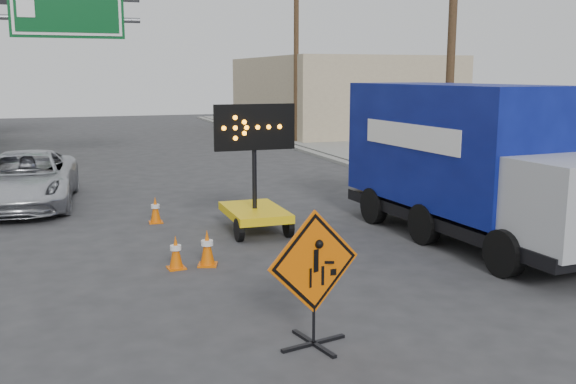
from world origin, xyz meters
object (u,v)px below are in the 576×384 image
construction_sign (314,275)px  arrow_board (255,204)px  pickup_truck (26,179)px  box_truck (466,171)px

construction_sign → arrow_board: size_ratio=0.63×
construction_sign → pickup_truck: bearing=98.1°
arrow_board → box_truck: bearing=-27.7°
construction_sign → box_truck: 6.67m
arrow_board → box_truck: (4.16, -2.21, 0.88)m
box_truck → arrow_board: bearing=148.2°
construction_sign → box_truck: (5.20, 4.13, 0.55)m
arrow_board → pickup_truck: (-5.13, 4.91, 0.09)m
arrow_board → pickup_truck: 7.10m
pickup_truck → box_truck: bearing=-32.9°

